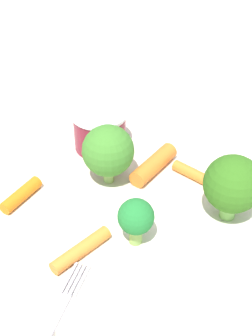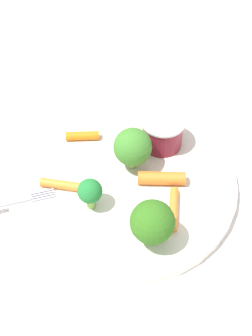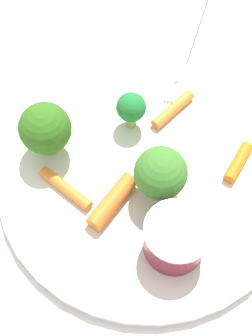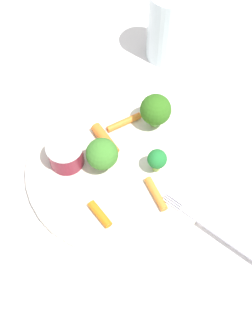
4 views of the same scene
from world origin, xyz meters
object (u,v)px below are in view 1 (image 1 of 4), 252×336
(carrot_stick_3, at_px, (154,165))
(broccoli_floret_2, at_px, (233,185))
(broccoli_floret_0, at_px, (107,151))
(carrot_stick_1, at_px, (81,250))
(plate, at_px, (119,201))
(carrot_stick_2, at_px, (21,195))
(sauce_cup, at_px, (100,130))
(carrot_stick_0, at_px, (201,177))
(broccoli_floret_1, at_px, (136,218))

(carrot_stick_3, bearing_deg, broccoli_floret_2, 20.37)
(broccoli_floret_0, relative_size, broccoli_floret_2, 0.96)
(carrot_stick_1, bearing_deg, plate, 132.19)
(carrot_stick_1, distance_m, carrot_stick_2, 0.08)
(sauce_cup, height_order, broccoli_floret_2, broccoli_floret_2)
(broccoli_floret_2, xyz_separation_m, carrot_stick_0, (-0.05, 0.00, -0.03))
(carrot_stick_1, bearing_deg, carrot_stick_0, 105.62)
(broccoli_floret_2, distance_m, carrot_stick_0, 0.06)
(plate, xyz_separation_m, sauce_cup, (-0.08, 0.01, 0.03))
(sauce_cup, bearing_deg, carrot_stick_2, -64.04)
(broccoli_floret_1, relative_size, carrot_stick_0, 0.73)
(carrot_stick_0, relative_size, carrot_stick_3, 1.01)
(broccoli_floret_0, distance_m, carrot_stick_1, 0.09)
(broccoli_floret_1, height_order, broccoli_floret_2, broccoli_floret_2)
(broccoli_floret_0, bearing_deg, carrot_stick_0, 64.64)
(sauce_cup, height_order, carrot_stick_1, sauce_cup)
(plate, distance_m, carrot_stick_0, 0.08)
(carrot_stick_3, bearing_deg, carrot_stick_2, -95.96)
(broccoli_floret_0, height_order, carrot_stick_3, broccoli_floret_0)
(broccoli_floret_2, bearing_deg, sauce_cup, -156.46)
(broccoli_floret_2, height_order, carrot_stick_2, broccoli_floret_2)
(broccoli_floret_1, distance_m, carrot_stick_1, 0.05)
(sauce_cup, xyz_separation_m, carrot_stick_1, (0.12, -0.07, -0.01))
(carrot_stick_2, distance_m, carrot_stick_3, 0.12)
(plate, height_order, carrot_stick_2, carrot_stick_2)
(carrot_stick_0, height_order, carrot_stick_2, carrot_stick_2)
(sauce_cup, height_order, carrot_stick_2, sauce_cup)
(broccoli_floret_0, height_order, carrot_stick_0, broccoli_floret_0)
(broccoli_floret_0, distance_m, carrot_stick_2, 0.08)
(carrot_stick_1, xyz_separation_m, carrot_stick_3, (-0.07, 0.10, 0.00))
(broccoli_floret_1, distance_m, broccoli_floret_2, 0.08)
(carrot_stick_3, bearing_deg, broccoli_floret_0, -96.65)
(plate, height_order, carrot_stick_1, carrot_stick_1)
(plate, distance_m, broccoli_floret_1, 0.06)
(broccoli_floret_2, distance_m, carrot_stick_1, 0.13)
(broccoli_floret_1, bearing_deg, carrot_stick_2, -140.69)
(carrot_stick_2, bearing_deg, carrot_stick_1, 17.95)
(carrot_stick_0, height_order, carrot_stick_3, carrot_stick_3)
(broccoli_floret_1, bearing_deg, carrot_stick_3, 143.76)
(sauce_cup, xyz_separation_m, broccoli_floret_0, (0.05, -0.01, 0.01))
(broccoli_floret_1, distance_m, carrot_stick_0, 0.10)
(broccoli_floret_2, bearing_deg, carrot_stick_2, -121.03)
(sauce_cup, xyz_separation_m, carrot_stick_3, (0.06, 0.03, -0.01))
(broccoli_floret_1, relative_size, carrot_stick_3, 0.74)
(sauce_cup, distance_m, broccoli_floret_0, 0.06)
(broccoli_floret_2, bearing_deg, broccoli_floret_1, -94.33)
(broccoli_floret_0, bearing_deg, sauce_cup, 165.06)
(broccoli_floret_1, xyz_separation_m, broccoli_floret_2, (0.01, 0.08, 0.01))
(carrot_stick_0, distance_m, carrot_stick_2, 0.16)
(sauce_cup, relative_size, carrot_stick_1, 1.00)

